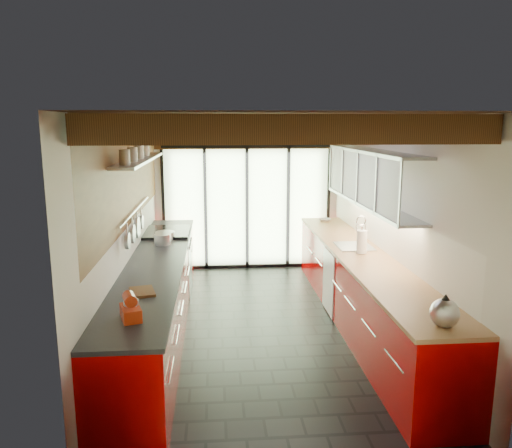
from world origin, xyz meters
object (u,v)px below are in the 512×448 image
(soap_bottle, at_px, (361,245))
(stand_mixer, at_px, (131,308))
(paper_towel, at_px, (362,242))
(kettle, at_px, (445,311))
(bowl, at_px, (325,220))

(soap_bottle, bearing_deg, stand_mixer, -142.16)
(stand_mixer, distance_m, soap_bottle, 3.22)
(paper_towel, bearing_deg, kettle, -90.00)
(paper_towel, relative_size, bowl, 1.81)
(paper_towel, height_order, soap_bottle, paper_towel)
(paper_towel, relative_size, soap_bottle, 1.61)
(stand_mixer, xyz_separation_m, paper_towel, (2.54, 1.95, 0.05))
(stand_mixer, distance_m, bowl, 4.81)
(kettle, height_order, soap_bottle, kettle)
(soap_bottle, relative_size, bowl, 1.13)
(bowl, bearing_deg, paper_towel, -90.00)
(paper_towel, xyz_separation_m, bowl, (0.00, 2.13, -0.12))
(paper_towel, bearing_deg, soap_bottle, 90.00)
(stand_mixer, bearing_deg, kettle, -7.89)
(stand_mixer, distance_m, paper_towel, 3.20)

